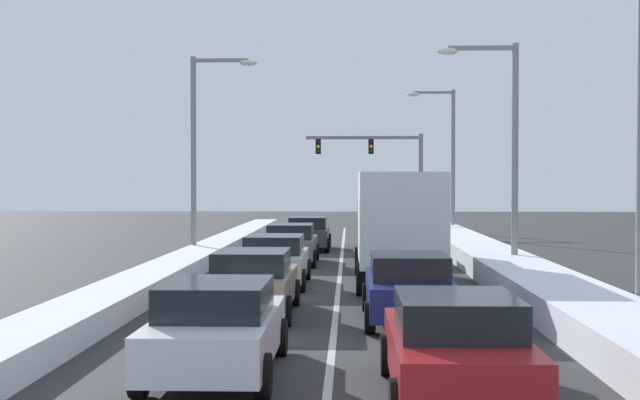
{
  "coord_description": "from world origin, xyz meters",
  "views": [
    {
      "loc": [
        0.32,
        -6.06,
        3.09
      ],
      "look_at": [
        -0.87,
        28.68,
        2.37
      ],
      "focal_mm": 48.58,
      "sensor_mm": 36.0,
      "label": 1
    }
  ],
  "objects_px": {
    "sedan_charcoal_center_lane_fifth": "(308,233)",
    "street_lamp_right_mid": "(503,136)",
    "sedan_maroon_right_lane_fifth": "(382,232)",
    "traffic_light_gantry": "(384,160)",
    "box_truck_right_lane_third": "(398,222)",
    "sedan_red_right_lane_nearest": "(456,347)",
    "street_lamp_right_far": "(447,149)",
    "street_lamp_right_near": "(625,99)",
    "sedan_gray_center_lane_fourth": "(291,244)",
    "sedan_black_right_lane_fourth": "(391,243)",
    "sedan_silver_center_lane_third": "(275,260)",
    "sedan_white_center_lane_nearest": "(217,327)",
    "street_lamp_left_mid": "(203,138)",
    "sedan_tan_center_lane_second": "(253,282)",
    "sedan_navy_right_lane_second": "(409,287)"
  },
  "relations": [
    {
      "from": "sedan_maroon_right_lane_fifth",
      "to": "traffic_light_gantry",
      "type": "distance_m",
      "value": 15.98
    },
    {
      "from": "sedan_charcoal_center_lane_fifth",
      "to": "street_lamp_left_mid",
      "type": "xyz_separation_m",
      "value": [
        -3.99,
        -4.82,
        4.08
      ]
    },
    {
      "from": "sedan_maroon_right_lane_fifth",
      "to": "sedan_white_center_lane_nearest",
      "type": "height_order",
      "value": "same"
    },
    {
      "from": "sedan_silver_center_lane_third",
      "to": "street_lamp_right_near",
      "type": "bearing_deg",
      "value": -41.67
    },
    {
      "from": "sedan_maroon_right_lane_fifth",
      "to": "street_lamp_right_far",
      "type": "bearing_deg",
      "value": 64.28
    },
    {
      "from": "sedan_navy_right_lane_second",
      "to": "sedan_silver_center_lane_third",
      "type": "xyz_separation_m",
      "value": [
        -3.54,
        6.56,
        0.0
      ]
    },
    {
      "from": "sedan_white_center_lane_nearest",
      "to": "street_lamp_right_mid",
      "type": "bearing_deg",
      "value": 64.18
    },
    {
      "from": "traffic_light_gantry",
      "to": "street_lamp_right_near",
      "type": "bearing_deg",
      "value": -84.55
    },
    {
      "from": "sedan_navy_right_lane_second",
      "to": "street_lamp_left_mid",
      "type": "bearing_deg",
      "value": 115.16
    },
    {
      "from": "sedan_maroon_right_lane_fifth",
      "to": "sedan_silver_center_lane_third",
      "type": "distance_m",
      "value": 15.08
    },
    {
      "from": "box_truck_right_lane_third",
      "to": "sedan_white_center_lane_nearest",
      "type": "relative_size",
      "value": 1.6
    },
    {
      "from": "sedan_navy_right_lane_second",
      "to": "street_lamp_left_mid",
      "type": "height_order",
      "value": "street_lamp_left_mid"
    },
    {
      "from": "sedan_red_right_lane_nearest",
      "to": "box_truck_right_lane_third",
      "type": "relative_size",
      "value": 0.62
    },
    {
      "from": "sedan_navy_right_lane_second",
      "to": "box_truck_right_lane_third",
      "type": "xyz_separation_m",
      "value": [
        0.14,
        6.84,
        1.14
      ]
    },
    {
      "from": "street_lamp_right_mid",
      "to": "street_lamp_right_far",
      "type": "xyz_separation_m",
      "value": [
        0.38,
        19.89,
        0.32
      ]
    },
    {
      "from": "sedan_maroon_right_lane_fifth",
      "to": "street_lamp_right_near",
      "type": "height_order",
      "value": "street_lamp_right_near"
    },
    {
      "from": "sedan_charcoal_center_lane_fifth",
      "to": "box_truck_right_lane_third",
      "type": "bearing_deg",
      "value": -75.92
    },
    {
      "from": "sedan_maroon_right_lane_fifth",
      "to": "sedan_charcoal_center_lane_fifth",
      "type": "bearing_deg",
      "value": -162.42
    },
    {
      "from": "box_truck_right_lane_third",
      "to": "sedan_white_center_lane_nearest",
      "type": "distance_m",
      "value": 12.78
    },
    {
      "from": "street_lamp_left_mid",
      "to": "sedan_black_right_lane_fourth",
      "type": "bearing_deg",
      "value": -8.33
    },
    {
      "from": "sedan_black_right_lane_fourth",
      "to": "traffic_light_gantry",
      "type": "relative_size",
      "value": 0.6
    },
    {
      "from": "sedan_tan_center_lane_second",
      "to": "sedan_charcoal_center_lane_fifth",
      "type": "xyz_separation_m",
      "value": [
        0.37,
        19.25,
        0.0
      ]
    },
    {
      "from": "box_truck_right_lane_third",
      "to": "street_lamp_right_mid",
      "type": "bearing_deg",
      "value": 35.15
    },
    {
      "from": "street_lamp_right_near",
      "to": "street_lamp_right_far",
      "type": "distance_m",
      "value": 29.84
    },
    {
      "from": "sedan_gray_center_lane_fourth",
      "to": "sedan_charcoal_center_lane_fifth",
      "type": "xyz_separation_m",
      "value": [
        0.33,
        6.68,
        0.0
      ]
    },
    {
      "from": "sedan_red_right_lane_nearest",
      "to": "sedan_black_right_lane_fourth",
      "type": "distance_m",
      "value": 21.05
    },
    {
      "from": "box_truck_right_lane_third",
      "to": "sedan_black_right_lane_fourth",
      "type": "bearing_deg",
      "value": 88.88
    },
    {
      "from": "box_truck_right_lane_third",
      "to": "traffic_light_gantry",
      "type": "height_order",
      "value": "traffic_light_gantry"
    },
    {
      "from": "sedan_white_center_lane_nearest",
      "to": "traffic_light_gantry",
      "type": "height_order",
      "value": "traffic_light_gantry"
    },
    {
      "from": "sedan_tan_center_lane_second",
      "to": "street_lamp_left_mid",
      "type": "distance_m",
      "value": 15.42
    },
    {
      "from": "sedan_gray_center_lane_fourth",
      "to": "street_lamp_right_mid",
      "type": "distance_m",
      "value": 9.13
    },
    {
      "from": "sedan_red_right_lane_nearest",
      "to": "street_lamp_right_far",
      "type": "xyz_separation_m",
      "value": [
        3.9,
        36.12,
        4.15
      ]
    },
    {
      "from": "sedan_tan_center_lane_second",
      "to": "sedan_silver_center_lane_third",
      "type": "bearing_deg",
      "value": 89.82
    },
    {
      "from": "street_lamp_right_near",
      "to": "street_lamp_left_mid",
      "type": "bearing_deg",
      "value": 126.34
    },
    {
      "from": "street_lamp_right_mid",
      "to": "sedan_charcoal_center_lane_fifth",
      "type": "bearing_deg",
      "value": 122.69
    },
    {
      "from": "box_truck_right_lane_third",
      "to": "sedan_maroon_right_lane_fifth",
      "type": "xyz_separation_m",
      "value": [
        0.06,
        14.33,
        -1.14
      ]
    },
    {
      "from": "sedan_black_right_lane_fourth",
      "to": "sedan_white_center_lane_nearest",
      "type": "xyz_separation_m",
      "value": [
        -3.7,
        -19.56,
        0.0
      ]
    },
    {
      "from": "sedan_white_center_lane_nearest",
      "to": "sedan_maroon_right_lane_fifth",
      "type": "bearing_deg",
      "value": 82.23
    },
    {
      "from": "sedan_charcoal_center_lane_fifth",
      "to": "street_lamp_left_mid",
      "type": "distance_m",
      "value": 7.47
    },
    {
      "from": "sedan_red_right_lane_nearest",
      "to": "box_truck_right_lane_third",
      "type": "distance_m",
      "value": 13.76
    },
    {
      "from": "box_truck_right_lane_third",
      "to": "street_lamp_right_far",
      "type": "distance_m",
      "value": 22.95
    },
    {
      "from": "sedan_black_right_lane_fourth",
      "to": "sedan_silver_center_lane_third",
      "type": "height_order",
      "value": "same"
    },
    {
      "from": "traffic_light_gantry",
      "to": "sedan_red_right_lane_nearest",
      "type": "bearing_deg",
      "value": -90.98
    },
    {
      "from": "traffic_light_gantry",
      "to": "sedan_charcoal_center_lane_fifth",
      "type": "bearing_deg",
      "value": -103.96
    },
    {
      "from": "box_truck_right_lane_third",
      "to": "sedan_tan_center_lane_second",
      "type": "xyz_separation_m",
      "value": [
        -3.69,
        -6.0,
        -1.14
      ]
    },
    {
      "from": "box_truck_right_lane_third",
      "to": "sedan_maroon_right_lane_fifth",
      "type": "relative_size",
      "value": 1.6
    },
    {
      "from": "sedan_charcoal_center_lane_fifth",
      "to": "street_lamp_right_mid",
      "type": "height_order",
      "value": "street_lamp_right_mid"
    },
    {
      "from": "sedan_maroon_right_lane_fifth",
      "to": "sedan_silver_center_lane_third",
      "type": "bearing_deg",
      "value": -104.35
    },
    {
      "from": "sedan_black_right_lane_fourth",
      "to": "street_lamp_left_mid",
      "type": "xyz_separation_m",
      "value": [
        -7.46,
        1.09,
        4.08
      ]
    },
    {
      "from": "sedan_maroon_right_lane_fifth",
      "to": "street_lamp_left_mid",
      "type": "relative_size",
      "value": 0.56
    }
  ]
}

